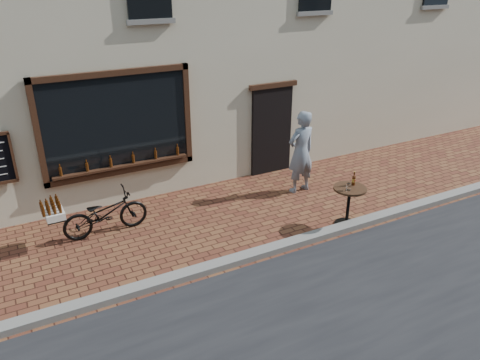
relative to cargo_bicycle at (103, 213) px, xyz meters
name	(u,v)px	position (x,y,z in m)	size (l,w,h in m)	color
ground	(279,257)	(2.61, -2.32, -0.45)	(90.00, 90.00, 0.00)	#54281B
kerb	(273,249)	(2.61, -2.12, -0.39)	(90.00, 0.25, 0.12)	slate
cargo_bicycle	(103,213)	(0.00, 0.00, 0.00)	(1.97, 0.63, 0.93)	black
bistro_table	(349,198)	(4.46, -1.97, 0.16)	(0.66, 0.66, 1.14)	black
pedestrian	(301,152)	(4.52, -0.16, 0.53)	(0.71, 0.47, 1.95)	gray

